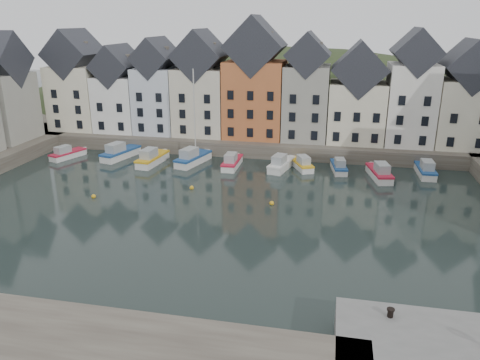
# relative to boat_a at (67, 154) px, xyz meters

# --- Properties ---
(ground) EXTENTS (260.00, 260.00, 0.00)m
(ground) POSITION_rel_boat_a_xyz_m (25.60, -16.90, -0.63)
(ground) COLOR black
(ground) RESTS_ON ground
(far_quay) EXTENTS (90.00, 16.00, 2.00)m
(far_quay) POSITION_rel_boat_a_xyz_m (25.60, 13.10, 0.37)
(far_quay) COLOR #484037
(far_quay) RESTS_ON ground
(hillside) EXTENTS (153.60, 70.40, 64.00)m
(hillside) POSITION_rel_boat_a_xyz_m (25.62, 39.09, -18.59)
(hillside) COLOR #233018
(hillside) RESTS_ON ground
(far_terrace) EXTENTS (72.37, 8.16, 17.78)m
(far_terrace) POSITION_rel_boat_a_xyz_m (28.81, 11.10, 8.25)
(far_terrace) COLOR #EDE5C6
(far_terrace) RESTS_ON far_quay
(mooring_buoys) EXTENTS (20.50, 5.50, 0.50)m
(mooring_buoys) POSITION_rel_boat_a_xyz_m (21.60, -11.57, -0.48)
(mooring_buoys) COLOR gold
(mooring_buoys) RESTS_ON ground
(boat_a) EXTENTS (3.44, 5.77, 2.12)m
(boat_a) POSITION_rel_boat_a_xyz_m (0.00, 0.00, 0.00)
(boat_a) COLOR silver
(boat_a) RESTS_ON ground
(boat_b) EXTENTS (3.81, 7.20, 2.64)m
(boat_b) POSITION_rel_boat_a_xyz_m (7.55, 1.49, 0.16)
(boat_b) COLOR silver
(boat_b) RESTS_ON ground
(boat_c) EXTENTS (2.71, 6.90, 2.59)m
(boat_c) POSITION_rel_boat_a_xyz_m (13.17, -0.26, 0.14)
(boat_c) COLOR silver
(boat_c) RESTS_ON ground
(boat_d) EXTENTS (3.84, 7.18, 13.13)m
(boat_d) POSITION_rel_boat_a_xyz_m (18.68, 0.96, 0.22)
(boat_d) COLOR silver
(boat_d) RESTS_ON ground
(boat_e) EXTENTS (1.88, 6.02, 2.31)m
(boat_e) POSITION_rel_boat_a_xyz_m (24.39, 0.52, 0.06)
(boat_e) COLOR silver
(boat_e) RESTS_ON ground
(boat_f) EXTENTS (3.25, 6.44, 2.37)m
(boat_f) POSITION_rel_boat_a_xyz_m (31.04, 0.91, 0.07)
(boat_f) COLOR silver
(boat_f) RESTS_ON ground
(boat_g) EXTENTS (3.85, 5.75, 2.12)m
(boat_g) POSITION_rel_boat_a_xyz_m (33.74, 1.82, 0.00)
(boat_g) COLOR silver
(boat_g) RESTS_ON ground
(boat_h) EXTENTS (2.43, 5.55, 2.06)m
(boat_h) POSITION_rel_boat_a_xyz_m (38.66, 1.65, -0.02)
(boat_h) COLOR silver
(boat_h) RESTS_ON ground
(boat_i) EXTENTS (3.19, 6.58, 2.42)m
(boat_i) POSITION_rel_boat_a_xyz_m (43.71, -0.37, 0.09)
(boat_i) COLOR silver
(boat_i) RESTS_ON ground
(boat_j) EXTENTS (2.09, 6.17, 2.35)m
(boat_j) POSITION_rel_boat_a_xyz_m (49.60, 2.22, 0.07)
(boat_j) COLOR silver
(boat_j) RESTS_ON ground
(mooring_bollard) EXTENTS (0.48, 0.48, 0.56)m
(mooring_bollard) POSITION_rel_boat_a_xyz_m (41.81, -33.41, 1.68)
(mooring_bollard) COLOR black
(mooring_bollard) RESTS_ON near_quay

